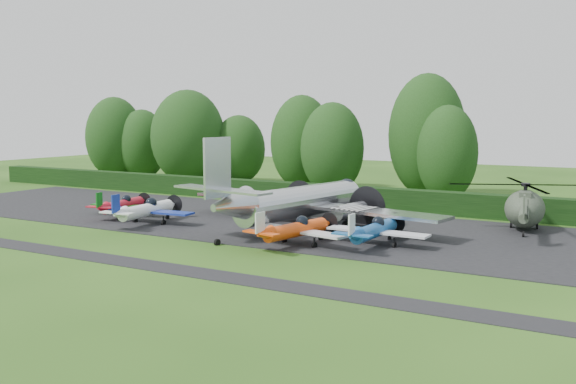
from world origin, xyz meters
The scene contains 18 objects.
ground centered at (0.00, 0.00, 0.00)m, with size 160.00×160.00×0.00m, color #264B15.
apron centered at (0.00, 10.00, 0.00)m, with size 70.00×18.00×0.01m, color black.
taxiway_verge centered at (0.00, -6.00, 0.00)m, with size 70.00×2.00×0.00m, color black.
hedgerow centered at (0.00, 21.00, 0.00)m, with size 90.00×1.60×2.00m, color black.
transport_plane centered at (3.72, 8.91, 2.06)m, with size 23.03×17.66×7.38m.
light_plane_red centered at (-11.83, 6.37, 1.03)m, with size 6.41×6.74×2.46m.
light_plane_white centered at (-7.38, 4.39, 1.18)m, with size 7.38×7.76×2.84m.
light_plane_orange centered at (6.82, 2.95, 1.12)m, with size 6.99×7.35×2.69m.
light_plane_blue centered at (11.35, 5.28, 1.11)m, with size 6.92×7.27×2.66m.
helicopter centered at (18.77, 16.23, 1.91)m, with size 11.02×12.90×3.55m.
tree_0 centered at (-8.56, 31.92, 5.42)m, with size 7.21×7.21×10.87m.
tree_1 centered at (-32.99, 31.98, 4.64)m, with size 6.61×6.61×9.31m.
tree_2 centered at (5.99, 32.67, 6.45)m, with size 8.03×8.03×12.91m.
tree_4 centered at (-23.67, 30.05, 5.83)m, with size 9.19×9.19×11.68m.
tree_5 centered at (-3.14, 28.82, 4.96)m, with size 6.83×6.83×9.93m.
tree_7 centered at (9.03, 29.82, 4.77)m, with size 5.98×5.98×9.56m.
tree_8 centered at (-36.89, 30.87, 5.49)m, with size 7.77×7.77×11.00m.
tree_9 centered at (-18.45, 33.63, 4.27)m, with size 6.56×6.56×8.56m.
Camera 1 is at (26.86, -33.19, 8.56)m, focal length 40.00 mm.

